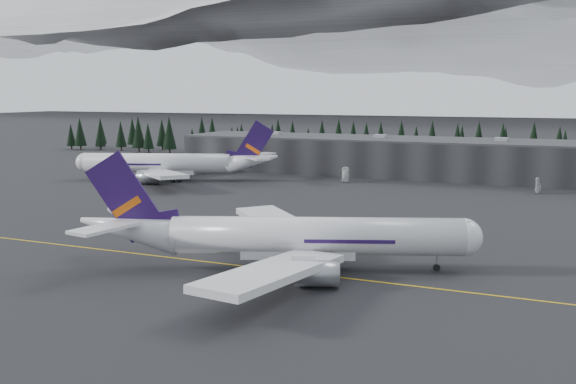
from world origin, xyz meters
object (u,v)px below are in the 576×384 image
at_px(jet_main, 281,236).
at_px(terminal, 408,157).
at_px(gse_vehicle_a, 346,180).
at_px(gse_vehicle_b, 538,191).
at_px(jet_parked, 175,163).

bearing_deg(jet_main, terminal, 72.83).
height_order(gse_vehicle_a, gse_vehicle_b, gse_vehicle_b).
relative_size(jet_main, gse_vehicle_a, 12.49).
distance_m(gse_vehicle_a, gse_vehicle_b, 56.73).
distance_m(terminal, gse_vehicle_b, 50.61).
distance_m(jet_main, gse_vehicle_b, 105.58).
xyz_separation_m(terminal, jet_parked, (-65.99, -42.99, -0.81)).
distance_m(jet_main, jet_parked, 111.20).
height_order(jet_main, gse_vehicle_b, jet_main).
distance_m(terminal, jet_parked, 78.76).
height_order(terminal, gse_vehicle_a, terminal).
bearing_deg(gse_vehicle_a, jet_parked, -157.07).
bearing_deg(terminal, jet_parked, -146.92).
relative_size(terminal, jet_parked, 2.49).
distance_m(jet_main, gse_vehicle_a, 102.86).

